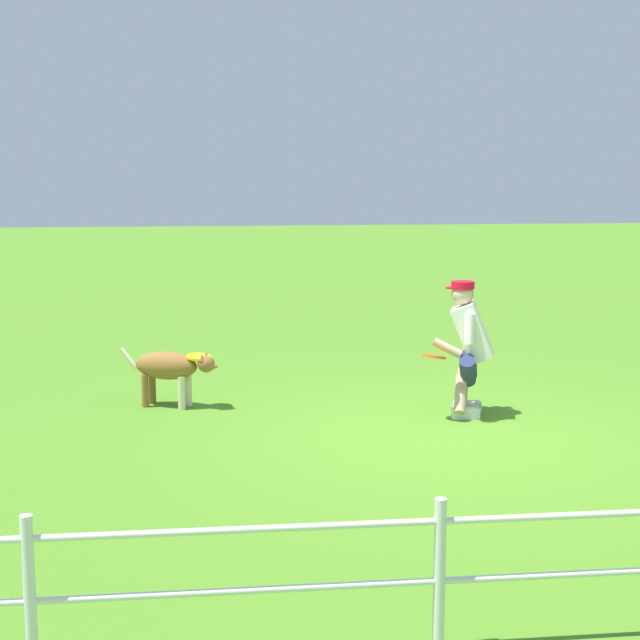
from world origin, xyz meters
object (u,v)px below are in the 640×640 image
dog (171,368)px  frisbee_held (434,356)px  person (468,344)px  frisbee_flying (199,357)px

dog → frisbee_held: frisbee_held is taller
person → frisbee_held: size_ratio=5.87×
frisbee_held → dog: bearing=-18.1°
frisbee_flying → frisbee_held: frisbee_held is taller
person → frisbee_held: (0.36, 0.13, -0.09)m
person → frisbee_held: bearing=38.4°
dog → frisbee_held: (-2.47, 0.81, 0.22)m
dog → frisbee_held: 2.60m
person → dog: 2.92m
person → dog: (2.83, -0.67, -0.30)m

